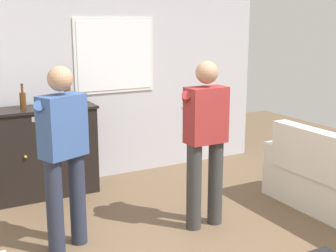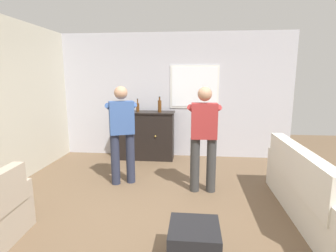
{
  "view_description": "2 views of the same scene",
  "coord_description": "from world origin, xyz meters",
  "px_view_note": "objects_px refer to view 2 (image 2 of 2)",
  "views": [
    {
      "loc": [
        -1.86,
        -3.07,
        2.06
      ],
      "look_at": [
        0.16,
        0.64,
        1.1
      ],
      "focal_mm": 50.0,
      "sensor_mm": 36.0,
      "label": 1
    },
    {
      "loc": [
        0.43,
        -3.37,
        1.82
      ],
      "look_at": [
        0.04,
        0.63,
        1.07
      ],
      "focal_mm": 28.0,
      "sensor_mm": 36.0,
      "label": 2
    }
  ],
  "objects_px": {
    "couch": "(309,192)",
    "person_standing_left": "(122,130)",
    "sideboard_cabinet": "(146,135)",
    "bottle_liquor_amber": "(138,107)",
    "bottle_wine_green": "(160,106)",
    "person_standing_right": "(204,134)",
    "ottoman": "(194,246)"
  },
  "relations": [
    {
      "from": "couch",
      "to": "bottle_liquor_amber",
      "type": "height_order",
      "value": "bottle_liquor_amber"
    },
    {
      "from": "bottle_wine_green",
      "to": "bottle_liquor_amber",
      "type": "height_order",
      "value": "bottle_wine_green"
    },
    {
      "from": "ottoman",
      "to": "person_standing_right",
      "type": "height_order",
      "value": "person_standing_right"
    },
    {
      "from": "bottle_wine_green",
      "to": "bottle_liquor_amber",
      "type": "bearing_deg",
      "value": 172.15
    },
    {
      "from": "ottoman",
      "to": "person_standing_right",
      "type": "bearing_deg",
      "value": 85.51
    },
    {
      "from": "person_standing_left",
      "to": "person_standing_right",
      "type": "height_order",
      "value": "same"
    },
    {
      "from": "couch",
      "to": "bottle_liquor_amber",
      "type": "bearing_deg",
      "value": 139.64
    },
    {
      "from": "sideboard_cabinet",
      "to": "person_standing_right",
      "type": "xyz_separation_m",
      "value": [
        1.22,
        -1.62,
        0.4
      ]
    },
    {
      "from": "bottle_liquor_amber",
      "to": "person_standing_right",
      "type": "height_order",
      "value": "person_standing_right"
    },
    {
      "from": "bottle_wine_green",
      "to": "ottoman",
      "type": "relative_size",
      "value": 0.7
    },
    {
      "from": "sideboard_cabinet",
      "to": "ottoman",
      "type": "height_order",
      "value": "sideboard_cabinet"
    },
    {
      "from": "couch",
      "to": "sideboard_cabinet",
      "type": "relative_size",
      "value": 1.79
    },
    {
      "from": "person_standing_left",
      "to": "bottle_wine_green",
      "type": "bearing_deg",
      "value": 71.22
    },
    {
      "from": "sideboard_cabinet",
      "to": "bottle_liquor_amber",
      "type": "bearing_deg",
      "value": 175.54
    },
    {
      "from": "ottoman",
      "to": "person_standing_right",
      "type": "xyz_separation_m",
      "value": [
        0.14,
        1.74,
        0.73
      ]
    },
    {
      "from": "bottle_wine_green",
      "to": "person_standing_left",
      "type": "distance_m",
      "value": 1.47
    },
    {
      "from": "couch",
      "to": "person_standing_left",
      "type": "bearing_deg",
      "value": 161.74
    },
    {
      "from": "person_standing_right",
      "to": "ottoman",
      "type": "bearing_deg",
      "value": -94.49
    },
    {
      "from": "couch",
      "to": "person_standing_left",
      "type": "height_order",
      "value": "person_standing_left"
    },
    {
      "from": "couch",
      "to": "ottoman",
      "type": "bearing_deg",
      "value": -144.89
    },
    {
      "from": "bottle_liquor_amber",
      "to": "person_standing_right",
      "type": "relative_size",
      "value": 0.17
    },
    {
      "from": "bottle_liquor_amber",
      "to": "person_standing_right",
      "type": "distance_m",
      "value": 2.17
    },
    {
      "from": "couch",
      "to": "person_standing_left",
      "type": "distance_m",
      "value": 2.92
    },
    {
      "from": "bottle_wine_green",
      "to": "person_standing_right",
      "type": "height_order",
      "value": "person_standing_right"
    },
    {
      "from": "bottle_liquor_amber",
      "to": "person_standing_left",
      "type": "height_order",
      "value": "person_standing_left"
    },
    {
      "from": "sideboard_cabinet",
      "to": "person_standing_right",
      "type": "relative_size",
      "value": 0.75
    },
    {
      "from": "ottoman",
      "to": "person_standing_right",
      "type": "distance_m",
      "value": 1.89
    },
    {
      "from": "bottle_wine_green",
      "to": "bottle_liquor_amber",
      "type": "distance_m",
      "value": 0.51
    },
    {
      "from": "couch",
      "to": "bottle_liquor_amber",
      "type": "distance_m",
      "value": 3.7
    },
    {
      "from": "bottle_liquor_amber",
      "to": "person_standing_right",
      "type": "xyz_separation_m",
      "value": [
        1.4,
        -1.64,
        -0.24
      ]
    },
    {
      "from": "ottoman",
      "to": "person_standing_left",
      "type": "xyz_separation_m",
      "value": [
        -1.23,
        1.94,
        0.73
      ]
    },
    {
      "from": "person_standing_right",
      "to": "sideboard_cabinet",
      "type": "bearing_deg",
      "value": 126.92
    }
  ]
}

